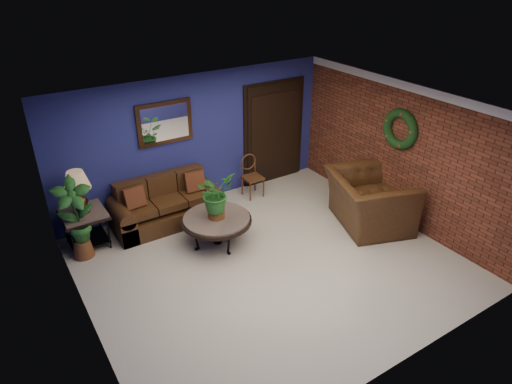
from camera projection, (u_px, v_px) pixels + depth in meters
floor at (270, 262)px, 7.27m from camera, size 5.50×5.50×0.00m
wall_back at (196, 140)px, 8.55m from camera, size 5.50×0.04×2.50m
wall_left at (79, 253)px, 5.38m from camera, size 0.04×5.00×2.50m
wall_right_brick at (401, 154)px, 7.99m from camera, size 0.04×5.00×2.50m
ceiling at (273, 111)px, 6.10m from camera, size 5.50×5.00×0.02m
crown_molding at (410, 87)px, 7.42m from camera, size 0.03×5.00×0.14m
wall_mirror at (165, 123)px, 8.01m from camera, size 1.02×0.06×0.77m
closet_door at (274, 133)px, 9.45m from camera, size 1.44×0.06×2.18m
wreath at (400, 129)px, 7.79m from camera, size 0.16×0.72×0.72m
sofa at (166, 207)px, 8.26m from camera, size 1.94×0.84×0.87m
coffee_table at (217, 220)px, 7.56m from camera, size 1.17×1.17×0.50m
end_table at (84, 220)px, 7.47m from camera, size 0.71×0.71×0.65m
table_lamp at (78, 187)px, 7.19m from camera, size 0.42×0.42×0.70m
side_chair at (251, 173)px, 9.08m from camera, size 0.37×0.37×0.86m
armchair at (369, 200)px, 8.10m from camera, size 1.68×1.79×0.94m
coffee_plant at (215, 194)px, 7.33m from camera, size 0.73×0.68×0.79m
floor_plant at (345, 184)px, 8.85m from camera, size 0.41×0.37×0.78m
tall_plant at (76, 216)px, 7.09m from camera, size 0.65×0.49×1.39m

